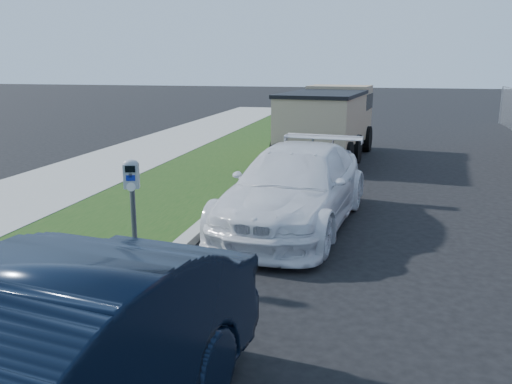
# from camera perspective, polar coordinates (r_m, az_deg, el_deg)

# --- Properties ---
(ground) EXTENTS (120.00, 120.00, 0.00)m
(ground) POSITION_cam_1_polar(r_m,az_deg,el_deg) (7.46, 8.86, -9.84)
(ground) COLOR black
(ground) RESTS_ON ground
(streetside) EXTENTS (6.12, 50.00, 0.15)m
(streetside) POSITION_cam_1_polar(r_m,az_deg,el_deg) (11.08, -20.22, -2.36)
(streetside) COLOR gray
(streetside) RESTS_ON ground
(parking_meter) EXTENTS (0.24, 0.19, 1.53)m
(parking_meter) POSITION_cam_1_polar(r_m,az_deg,el_deg) (7.51, -12.91, 0.20)
(parking_meter) COLOR #3F4247
(parking_meter) RESTS_ON ground
(white_wagon) EXTENTS (2.53, 5.15, 1.44)m
(white_wagon) POSITION_cam_1_polar(r_m,az_deg,el_deg) (9.89, 4.10, 0.53)
(white_wagon) COLOR white
(white_wagon) RESTS_ON ground
(dump_truck) EXTENTS (2.71, 5.73, 2.17)m
(dump_truck) POSITION_cam_1_polar(r_m,az_deg,el_deg) (17.19, 7.68, 7.67)
(dump_truck) COLOR black
(dump_truck) RESTS_ON ground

